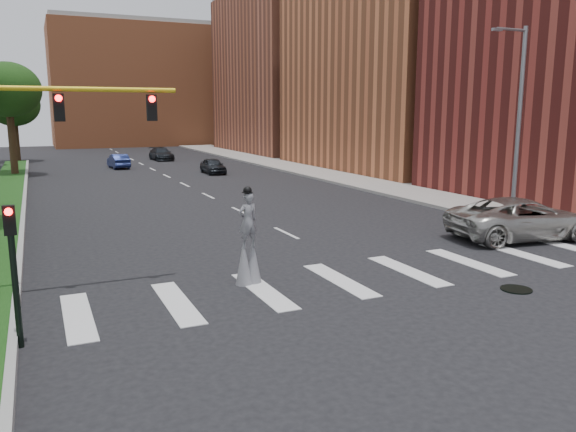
{
  "coord_description": "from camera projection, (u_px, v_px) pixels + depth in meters",
  "views": [
    {
      "loc": [
        -9.69,
        -13.73,
        5.2
      ],
      "look_at": [
        -2.0,
        3.36,
        1.7
      ],
      "focal_mm": 35.0,
      "sensor_mm": 36.0,
      "label": 1
    }
  ],
  "objects": [
    {
      "name": "car_near",
      "position": [
        213.0,
        166.0,
        47.57
      ],
      "size": [
        1.6,
        3.86,
        1.31
      ],
      "primitive_type": "imported",
      "rotation": [
        0.0,
        0.0,
        -0.01
      ],
      "color": "black",
      "rests_on": "ground"
    },
    {
      "name": "building_backdrop",
      "position": [
        139.0,
        87.0,
        87.86
      ],
      "size": [
        26.0,
        14.0,
        18.0
      ],
      "primitive_type": "cube",
      "color": "#C76B3E",
      "rests_on": "ground"
    },
    {
      "name": "suv_crossing",
      "position": [
        522.0,
        219.0,
        23.1
      ],
      "size": [
        6.51,
        3.72,
        1.71
      ],
      "primitive_type": "imported",
      "rotation": [
        0.0,
        0.0,
        1.42
      ],
      "color": "#A8A69E",
      "rests_on": "ground"
    },
    {
      "name": "traffic_signal",
      "position": [
        31.0,
        151.0,
        15.15
      ],
      "size": [
        5.3,
        0.23,
        6.2
      ],
      "color": "black",
      "rests_on": "ground"
    },
    {
      "name": "streetlight",
      "position": [
        518.0,
        118.0,
        26.05
      ],
      "size": [
        2.05,
        0.2,
        9.0
      ],
      "color": "slate",
      "rests_on": "ground"
    },
    {
      "name": "car_far",
      "position": [
        161.0,
        154.0,
        60.74
      ],
      "size": [
        2.15,
        4.75,
        1.35
      ],
      "primitive_type": "imported",
      "rotation": [
        0.0,
        0.0,
        0.06
      ],
      "color": "black",
      "rests_on": "ground"
    },
    {
      "name": "tree_7",
      "position": [
        13.0,
        105.0,
        57.42
      ],
      "size": [
        5.18,
        5.18,
        8.1
      ],
      "color": "black",
      "rests_on": "ground"
    },
    {
      "name": "ground_plane",
      "position": [
        392.0,
        284.0,
        17.17
      ],
      "size": [
        160.0,
        160.0,
        0.0
      ],
      "primitive_type": "plane",
      "color": "black",
      "rests_on": "ground"
    },
    {
      "name": "stilt_performer",
      "position": [
        248.0,
        246.0,
        17.0
      ],
      "size": [
        0.83,
        0.58,
        3.01
      ],
      "rotation": [
        0.0,
        0.0,
        3.33
      ],
      "color": "black",
      "rests_on": "ground"
    },
    {
      "name": "building_far",
      "position": [
        297.0,
        74.0,
        72.62
      ],
      "size": [
        16.0,
        22.0,
        20.0
      ],
      "primitive_type": "cube",
      "color": "#A9583E",
      "rests_on": "ground"
    },
    {
      "name": "manhole",
      "position": [
        516.0,
        289.0,
        16.58
      ],
      "size": [
        0.9,
        0.9,
        0.04
      ],
      "primitive_type": "cylinder",
      "color": "black",
      "rests_on": "ground"
    },
    {
      "name": "tree_6",
      "position": [
        8.0,
        90.0,
        44.29
      ],
      "size": [
        5.09,
        5.09,
        9.07
      ],
      "color": "black",
      "rests_on": "ground"
    },
    {
      "name": "secondary_signal",
      "position": [
        13.0,
        263.0,
        12.21
      ],
      "size": [
        0.25,
        0.21,
        3.23
      ],
      "color": "black",
      "rests_on": "ground"
    },
    {
      "name": "median_curb",
      "position": [
        24.0,
        205.0,
        30.86
      ],
      "size": [
        0.2,
        60.0,
        0.28
      ],
      "primitive_type": "cube",
      "color": "#989892",
      "rests_on": "ground"
    },
    {
      "name": "building_mid",
      "position": [
        409.0,
        35.0,
        50.73
      ],
      "size": [
        16.0,
        22.0,
        24.0
      ],
      "primitive_type": "cube",
      "color": "#C76B3E",
      "rests_on": "ground"
    },
    {
      "name": "car_mid",
      "position": [
        118.0,
        161.0,
        52.1
      ],
      "size": [
        1.71,
        4.1,
        1.32
      ],
      "primitive_type": "imported",
      "rotation": [
        0.0,
        0.0,
        3.22
      ],
      "color": "navy",
      "rests_on": "ground"
    },
    {
      "name": "sidewalk_right",
      "position": [
        343.0,
        177.0,
        44.6
      ],
      "size": [
        5.0,
        90.0,
        0.18
      ],
      "primitive_type": "cube",
      "color": "gray",
      "rests_on": "ground"
    },
    {
      "name": "grass_median",
      "position": [
        3.0,
        206.0,
        30.44
      ],
      "size": [
        2.0,
        60.0,
        0.25
      ],
      "primitive_type": "cube",
      "color": "#133B10",
      "rests_on": "ground"
    }
  ]
}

